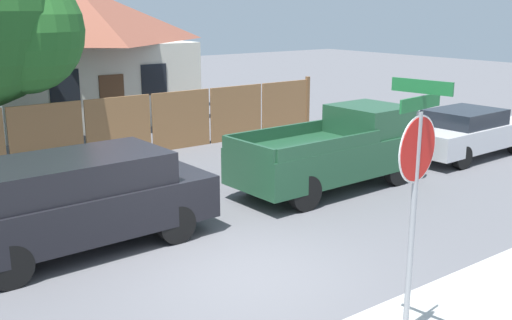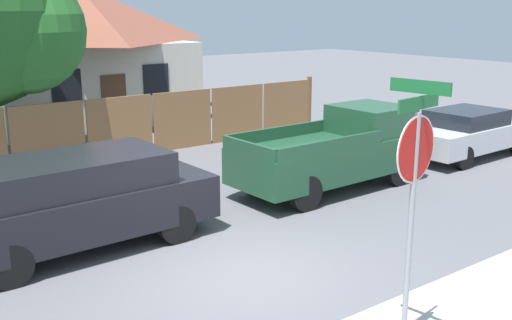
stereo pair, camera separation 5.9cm
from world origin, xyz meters
TOP-DOWN VIEW (x-y plane):
  - ground_plane at (0.00, 0.00)m, footprint 80.00×80.00m
  - wooden_fence at (2.77, 8.56)m, footprint 12.48×0.12m
  - house at (3.14, 15.19)m, footprint 7.84×6.50m
  - red_suv at (-1.72, 2.68)m, footprint 4.86×2.05m
  - orange_pickup at (4.67, 2.69)m, footprint 5.03×2.00m
  - parked_sedan at (9.91, 2.68)m, footprint 4.58×1.91m
  - stop_sign at (0.15, -3.16)m, footprint 0.82×0.74m

SIDE VIEW (x-z plane):
  - ground_plane at x=0.00m, z-range 0.00..0.00m
  - parked_sedan at x=9.91m, z-range 0.03..1.42m
  - wooden_fence at x=2.77m, z-range -0.05..1.82m
  - orange_pickup at x=4.67m, z-range -0.03..1.86m
  - red_suv at x=-1.72m, z-range 0.08..1.79m
  - stop_sign at x=0.15m, z-range 0.62..4.08m
  - house at x=3.14m, z-range 0.10..5.22m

